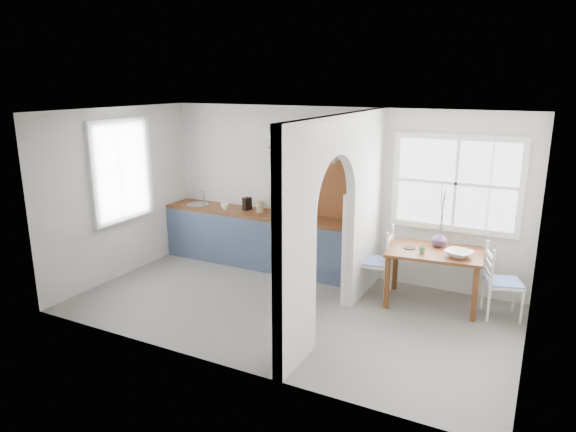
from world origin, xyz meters
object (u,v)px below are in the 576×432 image
at_px(kettle, 350,218).
at_px(chair_right, 504,282).
at_px(dining_table, 433,278).
at_px(vase, 439,239).
at_px(chair_left, 374,261).

bearing_deg(kettle, chair_right, 17.99).
distance_m(chair_right, kettle, 2.25).
height_order(dining_table, chair_right, chair_right).
bearing_deg(vase, dining_table, -93.50).
distance_m(dining_table, chair_right, 0.89).
bearing_deg(vase, chair_left, -163.23).
xyz_separation_m(dining_table, chair_right, (0.89, 0.03, 0.10)).
relative_size(dining_table, vase, 5.61).
xyz_separation_m(kettle, vase, (1.30, -0.01, -0.14)).
relative_size(chair_right, vase, 4.37).
relative_size(dining_table, chair_right, 1.28).
xyz_separation_m(chair_right, vase, (-0.88, 0.18, 0.40)).
height_order(chair_right, kettle, kettle).
height_order(kettle, vase, kettle).
distance_m(kettle, vase, 1.31).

